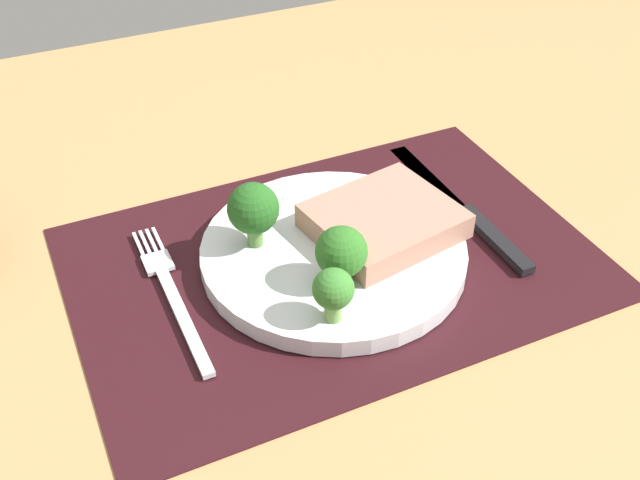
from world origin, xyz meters
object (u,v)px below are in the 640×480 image
knife (468,213)px  plate (333,253)px  fork (172,293)px  steak (382,219)px

knife → plate: bearing=-175.4°
plate → fork: bearing=174.3°
plate → fork: 14.31cm
plate → knife: 14.36cm
plate → knife: bearing=2.1°
plate → steak: size_ratio=1.94×
knife → fork: bearing=-179.3°
fork → steak: bearing=-3.4°
steak → knife: size_ratio=0.52×
steak → fork: size_ratio=0.62×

